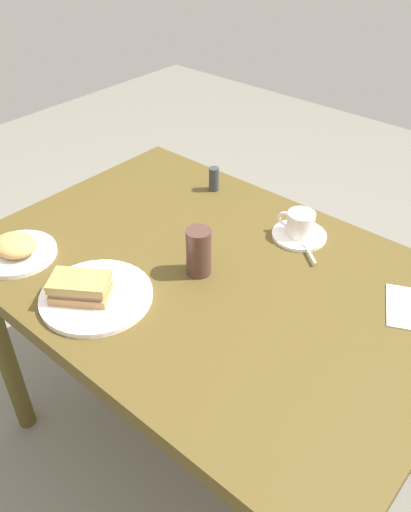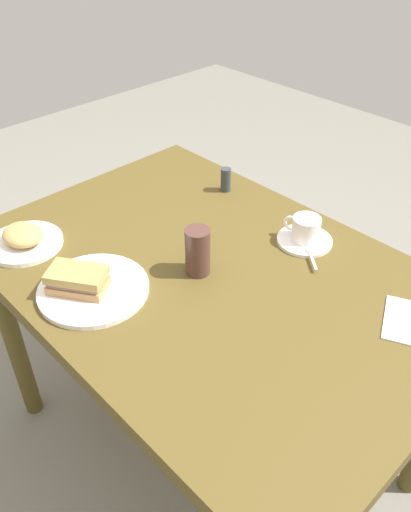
% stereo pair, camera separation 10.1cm
% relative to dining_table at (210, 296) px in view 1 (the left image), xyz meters
% --- Properties ---
extents(ground_plane, '(6.00, 6.00, 0.00)m').
position_rel_dining_table_xyz_m(ground_plane, '(0.00, 0.00, -0.68)').
color(ground_plane, slate).
extents(dining_table, '(1.24, 0.86, 0.77)m').
position_rel_dining_table_xyz_m(dining_table, '(0.00, 0.00, 0.00)').
color(dining_table, '#50411B').
rests_on(dining_table, ground_plane).
extents(sandwich_plate, '(0.27, 0.27, 0.01)m').
position_rel_dining_table_xyz_m(sandwich_plate, '(-0.14, -0.26, 0.10)').
color(sandwich_plate, white).
rests_on(sandwich_plate, dining_table).
extents(sandwich_front, '(0.16, 0.14, 0.06)m').
position_rel_dining_table_xyz_m(sandwich_front, '(-0.15, -0.29, 0.13)').
color(sandwich_front, '#B08350').
rests_on(sandwich_front, sandwich_plate).
extents(coffee_saucer, '(0.15, 0.15, 0.01)m').
position_rel_dining_table_xyz_m(coffee_saucer, '(0.09, 0.28, 0.09)').
color(coffee_saucer, white).
rests_on(coffee_saucer, dining_table).
extents(coffee_cup, '(0.11, 0.08, 0.07)m').
position_rel_dining_table_xyz_m(coffee_cup, '(0.09, 0.28, 0.13)').
color(coffee_cup, white).
rests_on(coffee_cup, coffee_saucer).
extents(spoon, '(0.08, 0.07, 0.01)m').
position_rel_dining_table_xyz_m(spoon, '(0.15, 0.23, 0.10)').
color(spoon, silver).
rests_on(spoon, coffee_saucer).
extents(side_plate, '(0.21, 0.21, 0.01)m').
position_rel_dining_table_xyz_m(side_plate, '(-0.43, -0.29, 0.10)').
color(side_plate, white).
rests_on(side_plate, dining_table).
extents(side_food_pile, '(0.12, 0.10, 0.04)m').
position_rel_dining_table_xyz_m(side_food_pile, '(-0.43, -0.29, 0.13)').
color(side_food_pile, tan).
rests_on(side_food_pile, side_plate).
extents(salt_shaker, '(0.03, 0.03, 0.08)m').
position_rel_dining_table_xyz_m(salt_shaker, '(-0.26, 0.32, 0.13)').
color(salt_shaker, '#33383D').
rests_on(salt_shaker, dining_table).
extents(drinking_glass, '(0.06, 0.06, 0.13)m').
position_rel_dining_table_xyz_m(drinking_glass, '(-0.02, -0.02, 0.15)').
color(drinking_glass, '#4D312A').
rests_on(drinking_glass, dining_table).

